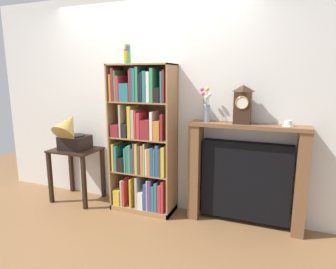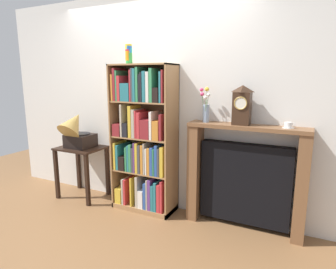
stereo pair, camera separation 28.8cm
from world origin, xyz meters
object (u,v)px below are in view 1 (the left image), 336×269
(bookshelf, at_px, (143,144))
(fireplace_mantel, at_px, (245,176))
(side_table_left, at_px, (76,162))
(flower_vase, at_px, (206,108))
(mantel_clock, at_px, (243,104))
(teacup_with_saucer, at_px, (288,124))
(gramophone, at_px, (71,132))
(cup_stack, at_px, (127,54))

(bookshelf, relative_size, fireplace_mantel, 1.43)
(side_table_left, height_order, fireplace_mantel, fireplace_mantel)
(side_table_left, bearing_deg, flower_vase, 3.65)
(side_table_left, distance_m, mantel_clock, 2.24)
(side_table_left, distance_m, teacup_with_saucer, 2.62)
(gramophone, bearing_deg, flower_vase, 5.73)
(gramophone, bearing_deg, side_table_left, 90.00)
(bookshelf, bearing_deg, flower_vase, 4.98)
(bookshelf, distance_m, side_table_left, 1.01)
(bookshelf, height_order, cup_stack, cup_stack)
(cup_stack, relative_size, flower_vase, 0.58)
(cup_stack, relative_size, gramophone, 0.40)
(side_table_left, relative_size, fireplace_mantel, 0.57)
(teacup_with_saucer, bearing_deg, bookshelf, -177.51)
(gramophone, distance_m, fireplace_mantel, 2.19)
(mantel_clock, bearing_deg, side_table_left, -176.97)
(cup_stack, distance_m, flower_vase, 1.08)
(cup_stack, relative_size, side_table_left, 0.31)
(cup_stack, bearing_deg, bookshelf, 10.95)
(flower_vase, relative_size, teacup_with_saucer, 3.20)
(side_table_left, xyz_separation_m, mantel_clock, (2.09, 0.11, 0.81))
(cup_stack, distance_m, mantel_clock, 1.40)
(bookshelf, height_order, fireplace_mantel, bookshelf)
(side_table_left, height_order, teacup_with_saucer, teacup_with_saucer)
(fireplace_mantel, height_order, mantel_clock, mantel_clock)
(cup_stack, distance_m, gramophone, 1.23)
(fireplace_mantel, bearing_deg, cup_stack, -174.82)
(fireplace_mantel, xyz_separation_m, mantel_clock, (-0.06, -0.02, 0.78))
(mantel_clock, distance_m, flower_vase, 0.39)
(cup_stack, height_order, flower_vase, cup_stack)
(bookshelf, xyz_separation_m, fireplace_mantel, (1.19, 0.09, -0.28))
(bookshelf, xyz_separation_m, cup_stack, (-0.17, -0.03, 1.04))
(mantel_clock, xyz_separation_m, flower_vase, (-0.39, -0.00, -0.05))
(bookshelf, bearing_deg, fireplace_mantel, 4.36)
(teacup_with_saucer, bearing_deg, side_table_left, -177.46)
(cup_stack, distance_m, fireplace_mantel, 1.89)
(bookshelf, relative_size, cup_stack, 8.10)
(side_table_left, relative_size, gramophone, 1.27)
(bookshelf, distance_m, gramophone, 0.97)
(fireplace_mantel, bearing_deg, mantel_clock, -158.89)
(side_table_left, bearing_deg, gramophone, -90.00)
(bookshelf, relative_size, side_table_left, 2.53)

